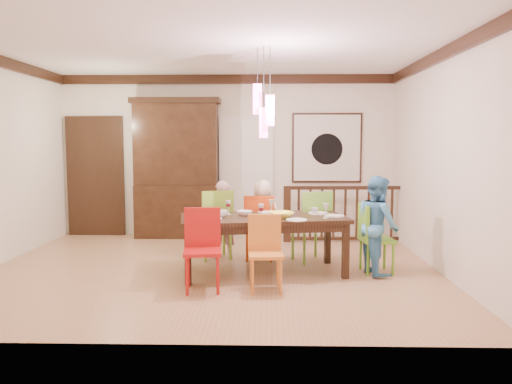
{
  "coord_description": "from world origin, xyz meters",
  "views": [
    {
      "loc": [
        0.75,
        -6.55,
        1.71
      ],
      "look_at": [
        0.58,
        0.15,
        1.03
      ],
      "focal_mm": 35.0,
      "sensor_mm": 36.0,
      "label": 1
    }
  ],
  "objects_px": {
    "person_end_right": "(378,225)",
    "dining_table": "(263,223)",
    "person_far_left": "(222,220)",
    "balustrade": "(345,213)",
    "chair_far_left": "(215,219)",
    "chair_end_right": "(377,234)",
    "china_hutch": "(177,168)",
    "person_far_mid": "(263,219)"
  },
  "relations": [
    {
      "from": "chair_end_right",
      "to": "person_end_right",
      "type": "relative_size",
      "value": 0.7
    },
    {
      "from": "dining_table",
      "to": "chair_end_right",
      "type": "distance_m",
      "value": 1.49
    },
    {
      "from": "person_end_right",
      "to": "dining_table",
      "type": "bearing_deg",
      "value": 77.31
    },
    {
      "from": "balustrade",
      "to": "person_end_right",
      "type": "height_order",
      "value": "person_end_right"
    },
    {
      "from": "chair_end_right",
      "to": "chair_far_left",
      "type": "bearing_deg",
      "value": 65.4
    },
    {
      "from": "balustrade",
      "to": "person_far_mid",
      "type": "relative_size",
      "value": 1.83
    },
    {
      "from": "dining_table",
      "to": "person_far_mid",
      "type": "bearing_deg",
      "value": 81.48
    },
    {
      "from": "chair_far_left",
      "to": "person_far_left",
      "type": "relative_size",
      "value": 0.88
    },
    {
      "from": "person_far_mid",
      "to": "balustrade",
      "type": "bearing_deg",
      "value": -135.94
    },
    {
      "from": "dining_table",
      "to": "balustrade",
      "type": "distance_m",
      "value": 2.54
    },
    {
      "from": "china_hutch",
      "to": "person_far_mid",
      "type": "bearing_deg",
      "value": -45.62
    },
    {
      "from": "balustrade",
      "to": "person_far_mid",
      "type": "distance_m",
      "value": 1.88
    },
    {
      "from": "balustrade",
      "to": "person_end_right",
      "type": "relative_size",
      "value": 1.66
    },
    {
      "from": "chair_end_right",
      "to": "china_hutch",
      "type": "distance_m",
      "value": 3.95
    },
    {
      "from": "dining_table",
      "to": "person_end_right",
      "type": "height_order",
      "value": "person_end_right"
    },
    {
      "from": "dining_table",
      "to": "chair_far_left",
      "type": "height_order",
      "value": "chair_far_left"
    },
    {
      "from": "person_end_right",
      "to": "china_hutch",
      "type": "bearing_deg",
      "value": 37.85
    },
    {
      "from": "chair_end_right",
      "to": "person_far_mid",
      "type": "height_order",
      "value": "person_far_mid"
    },
    {
      "from": "person_far_mid",
      "to": "person_far_left",
      "type": "bearing_deg",
      "value": 8.34
    },
    {
      "from": "balustrade",
      "to": "person_far_mid",
      "type": "bearing_deg",
      "value": -140.33
    },
    {
      "from": "dining_table",
      "to": "person_far_left",
      "type": "height_order",
      "value": "person_far_left"
    },
    {
      "from": "person_end_right",
      "to": "chair_end_right",
      "type": "bearing_deg",
      "value": -17.47
    },
    {
      "from": "chair_far_left",
      "to": "chair_end_right",
      "type": "bearing_deg",
      "value": 141.37
    },
    {
      "from": "dining_table",
      "to": "balustrade",
      "type": "relative_size",
      "value": 1.06
    },
    {
      "from": "dining_table",
      "to": "chair_end_right",
      "type": "relative_size",
      "value": 2.5
    },
    {
      "from": "dining_table",
      "to": "person_far_left",
      "type": "relative_size",
      "value": 1.95
    },
    {
      "from": "person_end_right",
      "to": "balustrade",
      "type": "bearing_deg",
      "value": -10.86
    },
    {
      "from": "chair_far_left",
      "to": "chair_end_right",
      "type": "relative_size",
      "value": 1.13
    },
    {
      "from": "china_hutch",
      "to": "person_far_left",
      "type": "distance_m",
      "value": 2.03
    },
    {
      "from": "person_far_left",
      "to": "chair_end_right",
      "type": "bearing_deg",
      "value": 158.51
    },
    {
      "from": "person_far_left",
      "to": "china_hutch",
      "type": "bearing_deg",
      "value": -61.7
    },
    {
      "from": "person_far_mid",
      "to": "chair_far_left",
      "type": "bearing_deg",
      "value": 6.46
    },
    {
      "from": "person_far_left",
      "to": "person_end_right",
      "type": "distance_m",
      "value": 2.23
    },
    {
      "from": "china_hutch",
      "to": "person_far_left",
      "type": "xyz_separation_m",
      "value": [
        0.97,
        -1.66,
        -0.66
      ]
    },
    {
      "from": "chair_far_left",
      "to": "person_far_mid",
      "type": "height_order",
      "value": "person_far_mid"
    },
    {
      "from": "dining_table",
      "to": "person_far_mid",
      "type": "height_order",
      "value": "person_far_mid"
    },
    {
      "from": "chair_end_right",
      "to": "balustrade",
      "type": "relative_size",
      "value": 0.42
    },
    {
      "from": "chair_end_right",
      "to": "balustrade",
      "type": "distance_m",
      "value": 2.05
    },
    {
      "from": "chair_end_right",
      "to": "china_hutch",
      "type": "relative_size",
      "value": 0.36
    },
    {
      "from": "balustrade",
      "to": "person_end_right",
      "type": "xyz_separation_m",
      "value": [
        0.1,
        -2.1,
        0.14
      ]
    },
    {
      "from": "person_far_left",
      "to": "person_end_right",
      "type": "bearing_deg",
      "value": 157.36
    },
    {
      "from": "china_hutch",
      "to": "dining_table",
      "type": "bearing_deg",
      "value": -57.4
    }
  ]
}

